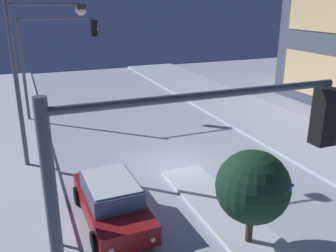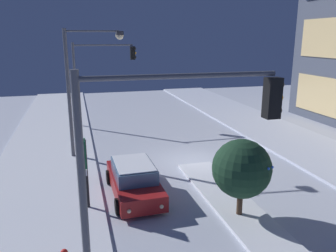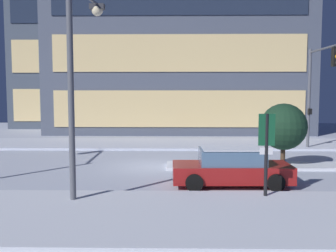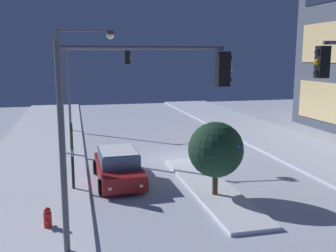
{
  "view_description": "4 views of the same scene",
  "coord_description": "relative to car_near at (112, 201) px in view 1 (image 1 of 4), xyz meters",
  "views": [
    {
      "loc": [
        14.16,
        -6.13,
        7.17
      ],
      "look_at": [
        0.29,
        -0.54,
        2.08
      ],
      "focal_mm": 39.53,
      "sensor_mm": 36.0,
      "label": 1
    },
    {
      "loc": [
        16.72,
        -5.95,
        6.69
      ],
      "look_at": [
        -2.21,
        -0.76,
        1.56
      ],
      "focal_mm": 36.26,
      "sensor_mm": 36.0,
      "label": 2
    },
    {
      "loc": [
        0.97,
        -19.11,
        3.73
      ],
      "look_at": [
        0.65,
        -1.14,
        2.1
      ],
      "focal_mm": 42.59,
      "sensor_mm": 36.0,
      "label": 3
    },
    {
      "loc": [
        20.23,
        -5.57,
        5.62
      ],
      "look_at": [
        -0.49,
        -0.57,
        1.81
      ],
      "focal_mm": 41.56,
      "sensor_mm": 36.0,
      "label": 4
    }
  ],
  "objects": [
    {
      "name": "ground",
      "position": [
        -3.17,
        3.77,
        -0.71
      ],
      "size": [
        52.0,
        52.0,
        0.0
      ],
      "primitive_type": "plane",
      "color": "silver"
    },
    {
      "name": "curb_strip_far",
      "position": [
        -3.17,
        11.53,
        -0.64
      ],
      "size": [
        52.0,
        5.2,
        0.14
      ],
      "primitive_type": "cube",
      "color": "silver",
      "rests_on": "ground"
    },
    {
      "name": "median_strip",
      "position": [
        1.9,
        3.72,
        -0.64
      ],
      "size": [
        9.0,
        1.8,
        0.14
      ],
      "primitive_type": "cube",
      "color": "silver",
      "rests_on": "ground"
    },
    {
      "name": "car_near",
      "position": [
        0.0,
        0.0,
        0.0
      ],
      "size": [
        4.68,
        2.12,
        1.49
      ],
      "rotation": [
        0.0,
        0.0,
        0.02
      ],
      "color": "maroon",
      "rests_on": "ground"
    },
    {
      "name": "traffic_light_corner_near_left",
      "position": [
        -12.67,
        -0.33,
        3.73
      ],
      "size": [
        0.32,
        4.76,
        6.34
      ],
      "rotation": [
        0.0,
        0.0,
        1.57
      ],
      "color": "#565960",
      "rests_on": "ground"
    },
    {
      "name": "traffic_light_corner_near_right",
      "position": [
        6.37,
        -0.19,
        3.56
      ],
      "size": [
        0.32,
        4.99,
        6.07
      ],
      "rotation": [
        0.0,
        0.0,
        1.57
      ],
      "color": "#565960",
      "rests_on": "ground"
    },
    {
      "name": "street_lamp_arched",
      "position": [
        -5.44,
        -1.66,
        4.02
      ],
      "size": [
        0.72,
        3.15,
        7.17
      ],
      "rotation": [
        0.0,
        0.0,
        1.45
      ],
      "color": "#565960",
      "rests_on": "ground"
    },
    {
      "name": "parking_info_sign",
      "position": [
        0.88,
        -1.99,
        1.17
      ],
      "size": [
        0.55,
        0.12,
        2.94
      ],
      "rotation": [
        0.0,
        0.0,
        1.56
      ],
      "color": "black",
      "rests_on": "ground"
    },
    {
      "name": "decorated_tree_median",
      "position": [
        2.95,
        3.56,
        1.27
      ],
      "size": [
        2.23,
        2.21,
        3.1
      ],
      "color": "#473323",
      "rests_on": "ground"
    }
  ]
}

